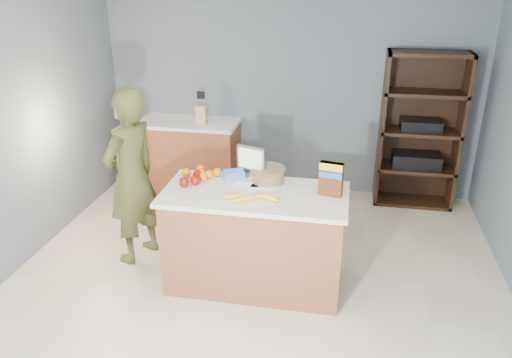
% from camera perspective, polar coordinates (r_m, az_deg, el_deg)
% --- Properties ---
extents(floor, '(4.50, 5.00, 0.02)m').
position_cam_1_polar(floor, '(4.40, -0.87, -13.87)').
color(floor, beige).
rests_on(floor, ground).
extents(walls, '(4.52, 5.02, 2.51)m').
position_cam_1_polar(walls, '(3.65, -1.03, 7.30)').
color(walls, slate).
rests_on(walls, ground).
extents(counter_peninsula, '(1.56, 0.76, 0.90)m').
position_cam_1_polar(counter_peninsula, '(4.41, -0.12, -7.25)').
color(counter_peninsula, brown).
rests_on(counter_peninsula, ground).
extents(back_cabinet, '(1.24, 0.62, 0.90)m').
position_cam_1_polar(back_cabinet, '(6.35, -7.57, 2.70)').
color(back_cabinet, brown).
rests_on(back_cabinet, ground).
extents(shelving_unit, '(0.90, 0.40, 1.80)m').
position_cam_1_polar(shelving_unit, '(6.11, 18.13, 5.02)').
color(shelving_unit, black).
rests_on(shelving_unit, ground).
extents(person, '(0.59, 0.71, 1.68)m').
position_cam_1_polar(person, '(4.78, -14.04, 0.18)').
color(person, '#41451F').
rests_on(person, ground).
extents(knife_block, '(0.12, 0.10, 0.31)m').
position_cam_1_polar(knife_block, '(6.06, -6.24, 7.42)').
color(knife_block, tan).
rests_on(knife_block, back_cabinet).
extents(envelopes, '(0.37, 0.17, 0.00)m').
position_cam_1_polar(envelopes, '(4.30, -0.15, -0.81)').
color(envelopes, white).
rests_on(envelopes, counter_peninsula).
extents(bananas, '(0.48, 0.20, 0.05)m').
position_cam_1_polar(bananas, '(4.04, -0.26, -2.10)').
color(bananas, yellow).
rests_on(bananas, counter_peninsula).
extents(apples, '(0.17, 0.26, 0.09)m').
position_cam_1_polar(apples, '(4.37, -7.28, -0.01)').
color(apples, maroon).
rests_on(apples, counter_peninsula).
extents(oranges, '(0.36, 0.24, 0.08)m').
position_cam_1_polar(oranges, '(4.50, -6.36, 0.69)').
color(oranges, orange).
rests_on(oranges, counter_peninsula).
extents(blue_carton, '(0.21, 0.18, 0.08)m').
position_cam_1_polar(blue_carton, '(4.43, -2.55, 0.47)').
color(blue_carton, blue).
rests_on(blue_carton, counter_peninsula).
extents(salad_bowl, '(0.30, 0.30, 0.13)m').
position_cam_1_polar(salad_bowl, '(4.38, 1.41, 0.43)').
color(salad_bowl, '#267219').
rests_on(salad_bowl, counter_peninsula).
extents(tv, '(0.28, 0.13, 0.28)m').
position_cam_1_polar(tv, '(4.45, -0.55, 2.21)').
color(tv, silver).
rests_on(tv, counter_peninsula).
extents(cereal_box, '(0.20, 0.11, 0.29)m').
position_cam_1_polar(cereal_box, '(4.11, 8.58, 0.28)').
color(cereal_box, '#592B14').
rests_on(cereal_box, counter_peninsula).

